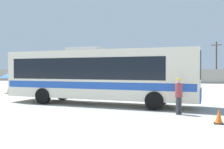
% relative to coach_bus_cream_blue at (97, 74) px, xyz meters
% --- Properties ---
extents(ground_plane, '(300.00, 300.00, 0.00)m').
position_rel_coach_bus_cream_blue_xyz_m(ground_plane, '(1.14, 10.04, -1.97)').
color(ground_plane, '#A3A099').
extents(perimeter_wall, '(80.00, 0.30, 2.34)m').
position_rel_coach_bus_cream_blue_xyz_m(perimeter_wall, '(1.14, 29.29, -0.80)').
color(perimeter_wall, '#9E998C').
rests_on(perimeter_wall, ground_plane).
extents(coach_bus_cream_blue, '(12.69, 3.40, 3.70)m').
position_rel_coach_bus_cream_blue_xyz_m(coach_bus_cream_blue, '(0.00, 0.00, 0.00)').
color(coach_bus_cream_blue, silver).
rests_on(coach_bus_cream_blue, ground_plane).
extents(attendant_by_bus_door, '(0.51, 0.51, 1.81)m').
position_rel_coach_bus_cream_blue_xyz_m(attendant_by_bus_door, '(5.26, -2.50, -0.94)').
color(attendant_by_bus_door, '#38383D').
rests_on(attendant_by_bus_door, ground_plane).
extents(vendor_umbrella_near_gate_blue, '(2.07, 2.07, 2.04)m').
position_rel_coach_bus_cream_blue_xyz_m(vendor_umbrella_near_gate_blue, '(-10.91, 5.48, -0.26)').
color(vendor_umbrella_near_gate_blue, gray).
rests_on(vendor_umbrella_near_gate_blue, ground_plane).
extents(parked_car_leftmost_white, '(4.55, 2.01, 1.44)m').
position_rel_coach_bus_cream_blue_xyz_m(parked_car_leftmost_white, '(-14.38, 25.80, -1.20)').
color(parked_car_leftmost_white, silver).
rests_on(parked_car_leftmost_white, ground_plane).
extents(parked_car_second_black, '(4.48, 2.14, 1.54)m').
position_rel_coach_bus_cream_blue_xyz_m(parked_car_second_black, '(-8.87, 26.22, -1.16)').
color(parked_car_second_black, black).
rests_on(parked_car_second_black, ground_plane).
extents(utility_pole_near, '(1.77, 0.57, 7.14)m').
position_rel_coach_bus_cream_blue_xyz_m(utility_pole_near, '(10.45, 32.06, 1.77)').
color(utility_pole_near, '#4C3823').
rests_on(utility_pole_near, ground_plane).
extents(roadside_tree_left, '(4.69, 4.69, 6.52)m').
position_rel_coach_bus_cream_blue_xyz_m(roadside_tree_left, '(-12.13, 35.20, 2.55)').
color(roadside_tree_left, brown).
rests_on(roadside_tree_left, ground_plane).
extents(roadside_tree_midleft, '(3.44, 3.44, 5.42)m').
position_rel_coach_bus_cream_blue_xyz_m(roadside_tree_midleft, '(0.79, 32.73, 1.96)').
color(roadside_tree_midleft, brown).
rests_on(roadside_tree_midleft, ground_plane).
extents(traffic_cone_on_apron, '(0.36, 0.36, 0.64)m').
position_rel_coach_bus_cream_blue_xyz_m(traffic_cone_on_apron, '(6.93, -4.35, -1.67)').
color(traffic_cone_on_apron, black).
rests_on(traffic_cone_on_apron, ground_plane).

